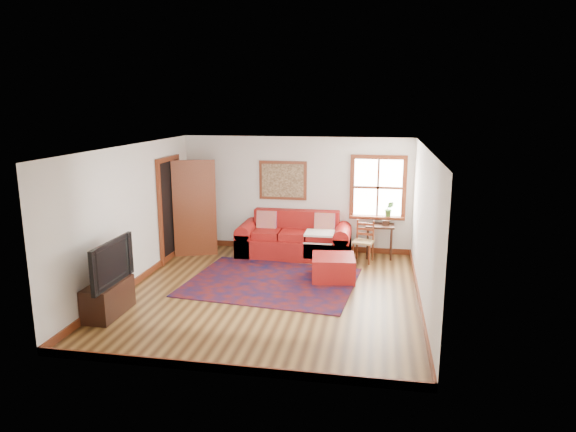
% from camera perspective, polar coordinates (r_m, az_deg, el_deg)
% --- Properties ---
extents(ground, '(5.50, 5.50, 0.00)m').
position_cam_1_polar(ground, '(8.95, -1.91, -8.51)').
color(ground, '#452A12').
rests_on(ground, ground).
extents(room_envelope, '(5.04, 5.54, 2.52)m').
position_cam_1_polar(room_envelope, '(8.52, -1.97, 1.95)').
color(room_envelope, silver).
rests_on(room_envelope, ground).
extents(window, '(1.18, 0.20, 1.38)m').
position_cam_1_polar(window, '(11.04, 10.10, 2.41)').
color(window, white).
rests_on(window, ground).
extents(doorway, '(0.89, 1.08, 2.14)m').
position_cam_1_polar(doorway, '(10.92, -11.37, 0.95)').
color(doorway, black).
rests_on(doorway, ground).
extents(framed_artwork, '(1.05, 0.07, 0.85)m').
position_cam_1_polar(framed_artwork, '(11.20, -0.58, 3.97)').
color(framed_artwork, maroon).
rests_on(framed_artwork, ground).
extents(persian_rug, '(3.19, 2.66, 0.02)m').
position_cam_1_polar(persian_rug, '(9.43, -1.84, -7.33)').
color(persian_rug, '#54100C').
rests_on(persian_rug, ground).
extents(red_leather_sofa, '(2.38, 0.98, 0.93)m').
position_cam_1_polar(red_leather_sofa, '(10.99, 0.74, -2.81)').
color(red_leather_sofa, maroon).
rests_on(red_leather_sofa, ground).
extents(red_ottoman, '(0.86, 0.86, 0.44)m').
position_cam_1_polar(red_ottoman, '(9.56, 5.06, -5.76)').
color(red_ottoman, maroon).
rests_on(red_ottoman, ground).
extents(side_table, '(0.59, 0.44, 0.71)m').
position_cam_1_polar(side_table, '(10.94, 10.16, -1.60)').
color(side_table, black).
rests_on(side_table, ground).
extents(ladder_back_chair, '(0.46, 0.44, 0.85)m').
position_cam_1_polar(ladder_back_chair, '(10.66, 8.43, -2.63)').
color(ladder_back_chair, tan).
rests_on(ladder_back_chair, ground).
extents(media_cabinet, '(0.42, 0.94, 0.52)m').
position_cam_1_polar(media_cabinet, '(8.46, -19.35, -8.65)').
color(media_cabinet, black).
rests_on(media_cabinet, ground).
extents(television, '(0.15, 1.18, 0.68)m').
position_cam_1_polar(television, '(8.23, -19.66, -4.87)').
color(television, black).
rests_on(television, media_cabinet).
extents(candle_hurricane, '(0.12, 0.12, 0.18)m').
position_cam_1_polar(candle_hurricane, '(8.65, -17.95, -5.68)').
color(candle_hurricane, silver).
rests_on(candle_hurricane, media_cabinet).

